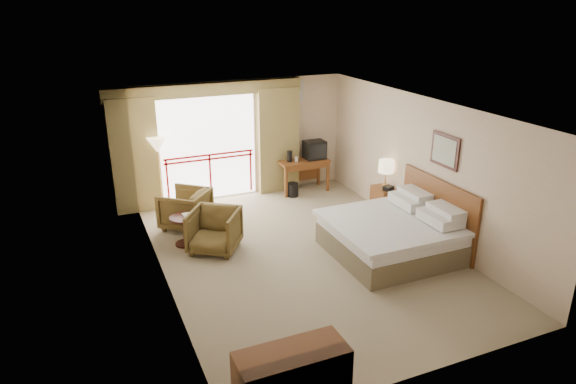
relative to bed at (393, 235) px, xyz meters
name	(u,v)px	position (x,y,z in m)	size (l,w,h in m)	color
floor	(304,254)	(-1.50, 0.60, -0.38)	(7.00, 7.00, 0.00)	gray
ceiling	(306,108)	(-1.50, 0.60, 2.32)	(7.00, 7.00, 0.00)	white
wall_back	(242,138)	(-1.50, 4.10, 0.97)	(5.00, 5.00, 0.00)	beige
wall_front	(433,279)	(-1.50, -2.90, 0.97)	(5.00, 5.00, 0.00)	beige
wall_left	(160,206)	(-4.00, 0.60, 0.97)	(7.00, 7.00, 0.00)	beige
wall_right	(423,168)	(1.00, 0.60, 0.97)	(7.00, 7.00, 0.00)	beige
balcony_door	(209,148)	(-2.30, 4.08, 0.82)	(2.40, 2.40, 0.00)	white
balcony_railing	(210,165)	(-2.30, 4.06, 0.44)	(2.09, 0.03, 1.02)	#A20E0D
curtain_left	(135,156)	(-3.95, 3.95, 0.87)	(1.00, 0.26, 2.50)	olive
curtain_right	(278,140)	(-0.65, 3.95, 0.87)	(1.00, 0.26, 2.50)	olive
valance	(206,90)	(-2.30, 3.98, 2.17)	(4.40, 0.22, 0.28)	olive
hvac_vent	(293,92)	(-0.20, 4.07, 1.97)	(0.50, 0.04, 0.50)	silver
bed	(393,235)	(0.00, 0.00, 0.00)	(2.13, 2.06, 0.97)	brown
headboard	(437,213)	(0.96, 0.00, 0.27)	(0.06, 2.10, 1.30)	#5A2E16
framed_art	(445,151)	(0.97, 0.00, 1.47)	(0.04, 0.72, 0.60)	black
nightstand	(385,202)	(0.86, 1.55, -0.05)	(0.45, 0.54, 0.65)	#5A2E16
table_lamp	(386,167)	(0.86, 1.60, 0.71)	(0.32, 0.32, 0.57)	tan
phone	(388,188)	(0.81, 1.40, 0.31)	(0.20, 0.15, 0.09)	black
desk	(302,166)	(-0.12, 3.70, 0.23)	(1.20, 0.58, 0.79)	#5A2E16
tv	(315,150)	(0.18, 3.64, 0.63)	(0.49, 0.39, 0.44)	black
coffee_maker	(290,156)	(-0.47, 3.65, 0.54)	(0.12, 0.12, 0.26)	black
cup	(296,159)	(-0.32, 3.60, 0.46)	(0.08, 0.08, 0.11)	white
wastebasket	(293,190)	(-0.49, 3.40, -0.21)	(0.26, 0.26, 0.33)	black
armchair_far	(187,227)	(-3.21, 2.64, -0.38)	(0.86, 0.88, 0.80)	#4A3A1B
armchair_near	(215,250)	(-2.95, 1.41, -0.38)	(0.85, 0.88, 0.80)	#4A3A1B
side_table	(184,226)	(-3.41, 1.85, 0.02)	(0.53, 0.53, 0.57)	black
book	(183,217)	(-3.41, 1.85, 0.20)	(0.18, 0.25, 0.02)	white
floor_lamp	(157,148)	(-3.49, 3.75, 1.05)	(0.42, 0.42, 1.66)	tan
dresser	(292,383)	(-3.25, -2.84, 0.04)	(1.24, 0.53, 0.83)	#5A2E16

